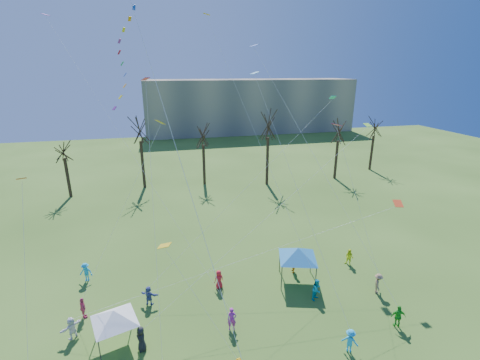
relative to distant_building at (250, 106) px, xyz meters
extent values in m
cube|color=gray|center=(0.00, 0.00, 0.00)|extent=(60.00, 14.00, 15.00)
cylinder|color=black|center=(-39.73, -46.53, -4.60)|extent=(0.44, 0.44, 5.80)
cylinder|color=black|center=(-29.33, -44.74, -3.81)|extent=(0.44, 0.44, 7.39)
cylinder|color=black|center=(-19.93, -45.52, -4.26)|extent=(0.44, 0.44, 6.48)
cylinder|color=black|center=(-10.10, -47.82, -3.68)|extent=(0.44, 0.44, 7.64)
cylinder|color=black|center=(2.13, -47.60, -4.27)|extent=(0.44, 0.44, 6.46)
cylinder|color=black|center=(11.08, -44.36, -4.35)|extent=(0.44, 0.44, 6.30)
cylinder|color=white|center=(-25.26, -79.41, 4.87)|extent=(0.02, 0.02, 25.19)
cylinder|color=#3F3F44|center=(-30.99, -78.84, -6.51)|extent=(0.08, 0.08, 1.98)
cylinder|color=#3F3F44|center=(-28.65, -78.11, -6.51)|extent=(0.08, 0.08, 1.98)
cylinder|color=#3F3F44|center=(-31.72, -76.50, -6.51)|extent=(0.08, 0.08, 1.98)
cylinder|color=#3F3F44|center=(-29.38, -75.77, -6.51)|extent=(0.08, 0.08, 1.98)
pyramid|color=white|center=(-30.18, -77.31, -5.10)|extent=(3.60, 3.60, 0.85)
cylinder|color=#3F3F44|center=(-17.39, -74.28, -6.36)|extent=(0.09, 0.09, 2.28)
cylinder|color=#3F3F44|center=(-14.69, -75.10, -6.36)|extent=(0.09, 0.09, 2.28)
cylinder|color=#3F3F44|center=(-16.57, -71.58, -6.36)|extent=(0.09, 0.09, 2.28)
cylinder|color=#3F3F44|center=(-13.87, -72.41, -6.36)|extent=(0.09, 0.09, 2.28)
pyramid|color=#2372B3|center=(-15.63, -73.34, -4.73)|extent=(4.15, 4.15, 0.98)
imported|color=#1CA3E3|center=(-15.27, -81.42, -6.66)|extent=(1.23, 1.18, 1.68)
imported|color=green|center=(-10.72, -80.24, -6.62)|extent=(1.11, 0.70, 1.77)
imported|color=white|center=(-33.26, -75.88, -6.68)|extent=(1.46, 1.39, 1.65)
imported|color=black|center=(-28.56, -78.08, -6.61)|extent=(0.80, 1.00, 1.77)
imported|color=#A92A99|center=(-22.38, -77.71, -6.62)|extent=(0.72, 0.55, 1.76)
imported|color=#0D9CB6|center=(-15.02, -76.05, -6.59)|extent=(1.12, 1.07, 1.82)
imported|color=#957251|center=(-9.75, -76.50, -6.62)|extent=(1.14, 1.32, 1.77)
imported|color=#DF4A78|center=(-32.90, -73.94, -6.65)|extent=(0.76, 1.08, 1.71)
imported|color=#47549A|center=(-28.16, -73.54, -6.69)|extent=(1.55, 1.10, 1.61)
imported|color=red|center=(-22.44, -72.76, -6.67)|extent=(0.93, 0.74, 1.66)
imported|color=#D9610B|center=(-15.41, -72.02, -6.57)|extent=(0.55, 0.74, 1.85)
imported|color=#E2F619|center=(-9.81, -72.18, -6.70)|extent=(0.96, 0.99, 1.61)
imported|color=#1AA2D3|center=(-33.57, -69.05, -6.63)|extent=(1.26, 0.95, 1.74)
cube|color=#FF460D|center=(-34.47, -75.57, 4.13)|extent=(0.74, 0.83, 0.24)
cylinder|color=white|center=(-34.34, -78.24, -1.04)|extent=(0.01, 0.01, 11.28)
cube|color=#E52651|center=(-27.20, -66.86, 9.46)|extent=(0.81, 0.83, 0.27)
cylinder|color=white|center=(-27.20, -74.02, 1.63)|extent=(0.01, 0.01, 20.92)
cube|color=gold|center=(-26.61, -78.12, 0.06)|extent=(0.93, 0.84, 0.25)
cylinder|color=white|center=(-24.75, -79.98, -3.07)|extent=(0.01, 0.01, 7.86)
cube|color=#177CAF|center=(-18.53, -69.34, 9.93)|extent=(0.79, 0.70, 0.22)
cylinder|color=white|center=(-16.90, -75.38, 1.86)|extent=(0.01, 0.01, 20.10)
cube|color=blue|center=(-17.59, -65.71, 12.23)|extent=(0.87, 0.74, 0.24)
cylinder|color=white|center=(-14.16, -72.98, 3.01)|extent=(0.01, 0.01, 24.15)
cube|color=#DE441B|center=(-10.42, -78.09, 1.24)|extent=(0.77, 0.86, 0.31)
cylinder|color=white|center=(-21.84, -76.98, -2.48)|extent=(0.01, 0.01, 24.00)
cube|color=#85DD34|center=(-7.37, -69.00, 5.26)|extent=(0.58, 0.75, 0.23)
cylinder|color=white|center=(-17.97, -73.54, -0.47)|extent=(0.01, 0.01, 25.57)
cube|color=purple|center=(-35.40, -61.09, 14.78)|extent=(0.77, 0.72, 0.20)
cylinder|color=white|center=(-28.89, -69.40, 4.29)|extent=(0.01, 0.01, 29.49)
cube|color=#FFB50D|center=(-21.23, -61.90, 15.18)|extent=(0.71, 0.58, 0.20)
cylinder|color=white|center=(-18.13, -68.98, 4.49)|extent=(0.01, 0.01, 26.05)
cube|color=#D42354|center=(-12.51, -72.41, 5.98)|extent=(0.91, 0.82, 0.24)
cylinder|color=white|center=(-11.13, -74.46, -0.11)|extent=(0.01, 0.01, 12.78)
cube|color=gold|center=(-26.31, -74.67, 7.01)|extent=(0.70, 0.67, 0.34)
cylinder|color=white|center=(-29.60, -74.30, 0.40)|extent=(0.01, 0.01, 14.42)
cube|color=#18B2B8|center=(-9.02, -64.98, 7.51)|extent=(0.63, 0.72, 0.37)
cylinder|color=white|center=(-18.59, -69.26, 0.65)|extent=(0.01, 0.01, 24.84)
camera|label=1|loc=(-26.36, -96.64, 10.21)|focal=25.00mm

